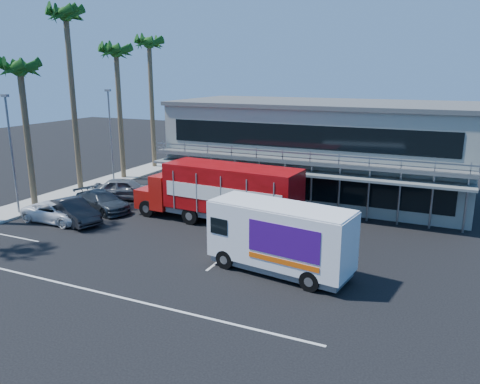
% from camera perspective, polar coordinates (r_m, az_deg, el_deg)
% --- Properties ---
extents(ground, '(120.00, 120.00, 0.00)m').
position_cam_1_polar(ground, '(25.84, -5.92, -7.16)').
color(ground, black).
rests_on(ground, ground).
extents(building, '(22.40, 12.00, 7.30)m').
position_cam_1_polar(building, '(37.26, 9.72, 5.22)').
color(building, gray).
rests_on(building, ground).
extents(curb_strip, '(3.00, 32.00, 0.16)m').
position_cam_1_polar(curb_strip, '(39.30, -20.60, -0.36)').
color(curb_strip, '#A5A399').
rests_on(curb_strip, ground).
extents(palm_c, '(2.80, 2.80, 10.75)m').
position_cam_1_polar(palm_c, '(36.06, -25.19, 12.68)').
color(palm_c, brown).
rests_on(palm_c, ground).
extents(palm_d, '(2.80, 2.80, 14.75)m').
position_cam_1_polar(palm_d, '(39.87, -20.38, 18.35)').
color(palm_d, brown).
rests_on(palm_d, ground).
extents(palm_e, '(2.80, 2.80, 12.25)m').
position_cam_1_polar(palm_e, '(43.17, -14.83, 15.41)').
color(palm_e, brown).
rests_on(palm_e, ground).
extents(palm_f, '(2.80, 2.80, 13.25)m').
position_cam_1_polar(palm_f, '(47.84, -10.99, 16.54)').
color(palm_f, brown).
rests_on(palm_f, ground).
extents(light_pole_near, '(0.50, 0.25, 8.09)m').
position_cam_1_polar(light_pole_near, '(34.59, -26.10, 4.69)').
color(light_pole_near, gray).
rests_on(light_pole_near, ground).
extents(light_pole_far, '(0.50, 0.25, 8.09)m').
position_cam_1_polar(light_pole_far, '(41.59, -15.50, 7.02)').
color(light_pole_far, gray).
rests_on(light_pole_far, ground).
extents(red_truck, '(11.50, 3.44, 3.82)m').
position_cam_1_polar(red_truck, '(29.75, -2.31, 0.06)').
color(red_truck, '#B2140E').
rests_on(red_truck, ground).
extents(white_van, '(7.24, 3.40, 3.40)m').
position_cam_1_polar(white_van, '(22.54, 4.90, -5.51)').
color(white_van, white).
rests_on(white_van, ground).
extents(parked_car_b, '(4.91, 3.04, 1.53)m').
position_cam_1_polar(parked_car_b, '(32.08, -19.69, -2.20)').
color(parked_car_b, black).
rests_on(parked_car_b, ground).
extents(parked_car_c, '(4.73, 2.23, 1.31)m').
position_cam_1_polar(parked_car_c, '(32.62, -21.37, -2.29)').
color(parked_car_c, white).
rests_on(parked_car_c, ground).
extents(parked_car_d, '(5.18, 3.26, 1.40)m').
position_cam_1_polar(parked_car_d, '(34.06, -16.45, -1.11)').
color(parked_car_d, '#293037').
rests_on(parked_car_d, ground).
extents(parked_car_e, '(5.29, 3.82, 1.67)m').
position_cam_1_polar(parked_car_e, '(36.69, -13.76, 0.37)').
color(parked_car_e, slate).
rests_on(parked_car_e, ground).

